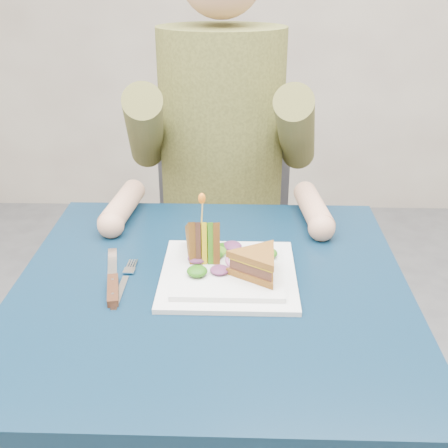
{
  "coord_description": "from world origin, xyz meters",
  "views": [
    {
      "loc": [
        0.05,
        -0.91,
        1.3
      ],
      "look_at": [
        0.02,
        0.08,
        0.82
      ],
      "focal_mm": 45.0,
      "sensor_mm": 36.0,
      "label": 1
    }
  ],
  "objects_px": {
    "sandwich_upright": "(203,241)",
    "knife": "(113,285)",
    "table": "(212,318)",
    "sandwich_flat": "(258,264)",
    "plate": "(228,273)",
    "chair": "(223,220)",
    "fork": "(123,285)",
    "diner": "(221,112)"
  },
  "relations": [
    {
      "from": "plate",
      "to": "fork",
      "type": "relative_size",
      "value": 1.45
    },
    {
      "from": "table",
      "to": "knife",
      "type": "distance_m",
      "value": 0.2
    },
    {
      "from": "diner",
      "to": "sandwich_upright",
      "type": "height_order",
      "value": "diner"
    },
    {
      "from": "chair",
      "to": "sandwich_upright",
      "type": "relative_size",
      "value": 7.0
    },
    {
      "from": "table",
      "to": "diner",
      "type": "distance_m",
      "value": 0.63
    },
    {
      "from": "fork",
      "to": "knife",
      "type": "relative_size",
      "value": 0.82
    },
    {
      "from": "diner",
      "to": "sandwich_flat",
      "type": "distance_m",
      "value": 0.59
    },
    {
      "from": "plate",
      "to": "sandwich_upright",
      "type": "height_order",
      "value": "sandwich_upright"
    },
    {
      "from": "sandwich_flat",
      "to": "sandwich_upright",
      "type": "height_order",
      "value": "sandwich_upright"
    },
    {
      "from": "chair",
      "to": "sandwich_flat",
      "type": "xyz_separation_m",
      "value": [
        0.09,
        -0.68,
        0.23
      ]
    },
    {
      "from": "knife",
      "to": "sandwich_flat",
      "type": "bearing_deg",
      "value": 4.25
    },
    {
      "from": "plate",
      "to": "sandwich_flat",
      "type": "height_order",
      "value": "sandwich_flat"
    },
    {
      "from": "table",
      "to": "chair",
      "type": "xyz_separation_m",
      "value": [
        0.0,
        0.68,
        -0.11
      ]
    },
    {
      "from": "diner",
      "to": "sandwich_flat",
      "type": "xyz_separation_m",
      "value": [
        0.09,
        -0.57,
        -0.14
      ]
    },
    {
      "from": "table",
      "to": "sandwich_flat",
      "type": "height_order",
      "value": "sandwich_flat"
    },
    {
      "from": "table",
      "to": "knife",
      "type": "bearing_deg",
      "value": -173.99
    },
    {
      "from": "sandwich_upright",
      "to": "table",
      "type": "bearing_deg",
      "value": -74.27
    },
    {
      "from": "table",
      "to": "chair",
      "type": "relative_size",
      "value": 0.81
    },
    {
      "from": "plate",
      "to": "chair",
      "type": "bearing_deg",
      "value": 92.81
    },
    {
      "from": "table",
      "to": "sandwich_flat",
      "type": "xyz_separation_m",
      "value": [
        0.09,
        0.0,
        0.12
      ]
    },
    {
      "from": "sandwich_flat",
      "to": "fork",
      "type": "xyz_separation_m",
      "value": [
        -0.25,
        -0.01,
        -0.04
      ]
    },
    {
      "from": "diner",
      "to": "knife",
      "type": "xyz_separation_m",
      "value": [
        -0.18,
        -0.59,
        -0.18
      ]
    },
    {
      "from": "plate",
      "to": "sandwich_upright",
      "type": "bearing_deg",
      "value": 139.2
    },
    {
      "from": "sandwich_upright",
      "to": "knife",
      "type": "distance_m",
      "value": 0.19
    },
    {
      "from": "knife",
      "to": "chair",
      "type": "bearing_deg",
      "value": 75.28
    },
    {
      "from": "plate",
      "to": "fork",
      "type": "xyz_separation_m",
      "value": [
        -0.2,
        -0.04,
        -0.01
      ]
    },
    {
      "from": "fork",
      "to": "knife",
      "type": "height_order",
      "value": "knife"
    },
    {
      "from": "table",
      "to": "fork",
      "type": "xyz_separation_m",
      "value": [
        -0.17,
        -0.01,
        0.08
      ]
    },
    {
      "from": "table",
      "to": "sandwich_flat",
      "type": "distance_m",
      "value": 0.15
    },
    {
      "from": "table",
      "to": "diner",
      "type": "bearing_deg",
      "value": 90.0
    },
    {
      "from": "plate",
      "to": "knife",
      "type": "bearing_deg",
      "value": -168.21
    },
    {
      "from": "diner",
      "to": "knife",
      "type": "distance_m",
      "value": 0.64
    },
    {
      "from": "sandwich_flat",
      "to": "sandwich_upright",
      "type": "xyz_separation_m",
      "value": [
        -0.11,
        0.07,
        0.01
      ]
    },
    {
      "from": "plate",
      "to": "knife",
      "type": "xyz_separation_m",
      "value": [
        -0.22,
        -0.05,
        -0.0
      ]
    },
    {
      "from": "diner",
      "to": "sandwich_upright",
      "type": "relative_size",
      "value": 5.61
    },
    {
      "from": "diner",
      "to": "fork",
      "type": "bearing_deg",
      "value": -105.89
    },
    {
      "from": "diner",
      "to": "plate",
      "type": "bearing_deg",
      "value": -86.61
    },
    {
      "from": "chair",
      "to": "sandwich_upright",
      "type": "height_order",
      "value": "chair"
    },
    {
      "from": "chair",
      "to": "fork",
      "type": "xyz_separation_m",
      "value": [
        -0.17,
        -0.69,
        0.19
      ]
    },
    {
      "from": "chair",
      "to": "knife",
      "type": "distance_m",
      "value": 0.75
    },
    {
      "from": "knife",
      "to": "fork",
      "type": "bearing_deg",
      "value": 19.57
    },
    {
      "from": "chair",
      "to": "fork",
      "type": "bearing_deg",
      "value": -103.42
    }
  ]
}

